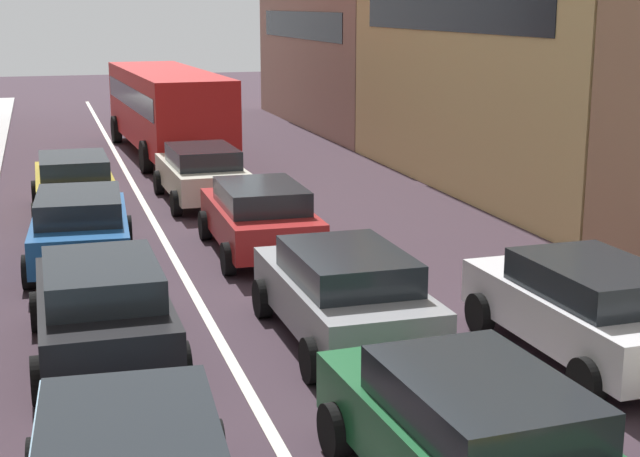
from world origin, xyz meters
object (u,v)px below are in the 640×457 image
Objects in this scene: sedan_centre_lane_second at (472,435)px; sedan_centre_lane_fifth at (202,173)px; hatchback_centre_lane_third at (344,292)px; coupe_centre_lane_fourth at (260,216)px; bus_mid_queue_primary at (167,104)px; sedan_left_lane_third at (102,306)px; sedan_right_lane_behind_truck at (588,307)px; sedan_left_lane_fifth at (74,183)px; sedan_left_lane_fourth at (80,227)px.

sedan_centre_lane_second and sedan_centre_lane_fifth have the same top height.
sedan_centre_lane_fifth is (-0.32, 11.03, 0.00)m from hatchback_centre_lane_third.
coupe_centre_lane_fourth is at bearing 0.14° from hatchback_centre_lane_third.
coupe_centre_lane_fourth is at bearing 177.61° from bus_mid_queue_primary.
bus_mid_queue_primary reaches higher than sedan_centre_lane_second.
hatchback_centre_lane_third is at bearing -6.06° from sedan_centre_lane_second.
sedan_right_lane_behind_truck is at bearing -107.00° from sedan_left_lane_third.
sedan_centre_lane_fifth is (3.25, 10.70, 0.00)m from sedan_left_lane_third.
sedan_left_lane_fifth is (-3.30, 15.49, 0.00)m from sedan_centre_lane_second.
sedan_left_lane_fourth is (-3.60, 0.09, 0.00)m from coupe_centre_lane_fourth.
hatchback_centre_lane_third is 6.69m from sedan_left_lane_fourth.
sedan_right_lane_behind_truck is (6.73, -2.03, 0.00)m from sedan_left_lane_third.
sedan_left_lane_fifth is (-3.25, -0.60, 0.00)m from sedan_centre_lane_fifth.
sedan_left_lane_third and sedan_left_lane_fifth have the same top height.
sedan_left_lane_fifth is at bearing 36.68° from coupe_centre_lane_fourth.
bus_mid_queue_primary reaches higher than sedan_left_lane_third.
sedan_centre_lane_second is 1.02× the size of sedan_left_lane_fifth.
sedan_centre_lane_fifth and sedan_left_lane_fifth have the same top height.
sedan_left_lane_fifth is 9.45m from bus_mid_queue_primary.
sedan_centre_lane_second is 24.26m from bus_mid_queue_primary.
sedan_left_lane_fourth is 1.01× the size of sedan_centre_lane_fifth.
sedan_centre_lane_fifth is at bearing -28.07° from sedan_left_lane_fourth.
coupe_centre_lane_fourth is (-0.05, 5.52, 0.00)m from hatchback_centre_lane_third.
coupe_centre_lane_fourth is (3.53, 5.19, 0.00)m from sedan_left_lane_third.
sedan_left_lane_fifth and sedan_right_lane_behind_truck have the same top height.
sedan_left_lane_fifth is 13.87m from sedan_right_lane_behind_truck.
sedan_centre_lane_second is 1.01× the size of coupe_centre_lane_fourth.
hatchback_centre_lane_third is 1.00× the size of sedan_left_lane_fifth.
sedan_left_lane_third is (-3.58, 0.33, 0.00)m from hatchback_centre_lane_third.
coupe_centre_lane_fourth is at bearing -4.21° from sedan_centre_lane_second.
hatchback_centre_lane_third is at bearing 59.80° from sedan_right_lane_behind_truck.
bus_mid_queue_primary is (-0.09, 13.66, 0.96)m from coupe_centre_lane_fourth.
coupe_centre_lane_fourth is at bearing -34.44° from sedan_left_lane_third.
sedan_centre_lane_second is at bearing 178.91° from sedan_centre_lane_fifth.
bus_mid_queue_primary is at bearing -2.61° from sedan_centre_lane_fifth.
sedan_left_lane_third and sedan_left_lane_fourth have the same top height.
sedan_centre_lane_fifth is (-0.05, 16.08, 0.00)m from sedan_centre_lane_second.
hatchback_centre_lane_third is 0.99× the size of sedan_right_lane_behind_truck.
sedan_left_lane_fifth is at bearing -0.26° from sedan_left_lane_third.
coupe_centre_lane_fourth is at bearing -178.42° from sedan_centre_lane_fifth.
bus_mid_queue_primary is (3.44, 18.85, 0.96)m from sedan_left_lane_third.
sedan_left_lane_fourth is 1.02× the size of sedan_left_lane_fifth.
sedan_centre_lane_fifth is at bearing 175.91° from bus_mid_queue_primary.
hatchback_centre_lane_third is at bearing -95.50° from sedan_left_lane_third.
sedan_left_lane_fourth is at bearing 41.04° from sedan_right_lane_behind_truck.
sedan_centre_lane_second is 1.00× the size of sedan_left_lane_fourth.
sedan_centre_lane_fifth and sedan_right_lane_behind_truck have the same top height.
hatchback_centre_lane_third is 3.59m from sedan_left_lane_third.
sedan_right_lane_behind_truck is at bearing -133.64° from sedan_left_lane_fourth.
hatchback_centre_lane_third is at bearing -143.55° from sedan_left_lane_fourth.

